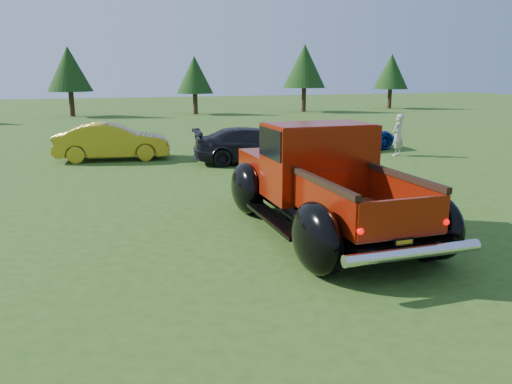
{
  "coord_description": "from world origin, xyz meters",
  "views": [
    {
      "loc": [
        -2.85,
        -8.39,
        3.07
      ],
      "look_at": [
        0.25,
        0.2,
        0.89
      ],
      "focal_mm": 35.0,
      "sensor_mm": 36.0,
      "label": 1
    }
  ],
  "objects_px": {
    "show_car_grey": "(254,145)",
    "tree_mid_left": "(69,69)",
    "tree_far_east": "(391,72)",
    "spectator": "(398,135)",
    "tree_mid_right": "(195,75)",
    "show_car_blue": "(348,135)",
    "pickup_truck": "(317,179)",
    "tree_east": "(304,66)",
    "show_car_yellow": "(112,141)"
  },
  "relations": [
    {
      "from": "tree_mid_right",
      "to": "show_car_blue",
      "type": "distance_m",
      "value": 20.51
    },
    {
      "from": "tree_east",
      "to": "tree_mid_right",
      "type": "bearing_deg",
      "value": 176.82
    },
    {
      "from": "tree_mid_left",
      "to": "tree_east",
      "type": "bearing_deg",
      "value": -4.76
    },
    {
      "from": "tree_east",
      "to": "tree_far_east",
      "type": "distance_m",
      "value": 9.06
    },
    {
      "from": "tree_mid_left",
      "to": "pickup_truck",
      "type": "xyz_separation_m",
      "value": [
        4.65,
        -30.57,
        -2.38
      ]
    },
    {
      "from": "show_car_grey",
      "to": "show_car_blue",
      "type": "bearing_deg",
      "value": -61.29
    },
    {
      "from": "show_car_blue",
      "to": "tree_far_east",
      "type": "bearing_deg",
      "value": -44.17
    },
    {
      "from": "tree_east",
      "to": "tree_far_east",
      "type": "xyz_separation_m",
      "value": [
        9.0,
        1.0,
        -0.41
      ]
    },
    {
      "from": "spectator",
      "to": "pickup_truck",
      "type": "bearing_deg",
      "value": 16.18
    },
    {
      "from": "pickup_truck",
      "to": "show_car_yellow",
      "type": "distance_m",
      "value": 10.44
    },
    {
      "from": "pickup_truck",
      "to": "show_car_blue",
      "type": "height_order",
      "value": "pickup_truck"
    },
    {
      "from": "tree_mid_right",
      "to": "spectator",
      "type": "height_order",
      "value": "tree_mid_right"
    },
    {
      "from": "tree_east",
      "to": "show_car_yellow",
      "type": "height_order",
      "value": "tree_east"
    },
    {
      "from": "tree_mid_left",
      "to": "tree_mid_right",
      "type": "xyz_separation_m",
      "value": [
        9.0,
        -1.0,
        -0.41
      ]
    },
    {
      "from": "tree_mid_left",
      "to": "spectator",
      "type": "distance_m",
      "value": 26.26
    },
    {
      "from": "spectator",
      "to": "tree_mid_left",
      "type": "bearing_deg",
      "value": -92.91
    },
    {
      "from": "show_car_grey",
      "to": "tree_mid_left",
      "type": "bearing_deg",
      "value": 23.76
    },
    {
      "from": "pickup_truck",
      "to": "show_car_grey",
      "type": "height_order",
      "value": "pickup_truck"
    },
    {
      "from": "tree_mid_left",
      "to": "show_car_yellow",
      "type": "bearing_deg",
      "value": -86.23
    },
    {
      "from": "tree_mid_left",
      "to": "show_car_yellow",
      "type": "height_order",
      "value": "tree_mid_left"
    },
    {
      "from": "tree_mid_right",
      "to": "show_car_blue",
      "type": "height_order",
      "value": "tree_mid_right"
    },
    {
      "from": "show_car_blue",
      "to": "spectator",
      "type": "distance_m",
      "value": 2.3
    },
    {
      "from": "tree_mid_right",
      "to": "show_car_yellow",
      "type": "distance_m",
      "value": 21.22
    },
    {
      "from": "tree_east",
      "to": "show_car_grey",
      "type": "bearing_deg",
      "value": -119.22
    },
    {
      "from": "show_car_yellow",
      "to": "show_car_grey",
      "type": "distance_m",
      "value": 5.17
    },
    {
      "from": "tree_east",
      "to": "spectator",
      "type": "bearing_deg",
      "value": -106.11
    },
    {
      "from": "tree_east",
      "to": "show_car_yellow",
      "type": "xyz_separation_m",
      "value": [
        -16.64,
        -19.16,
        -2.99
      ]
    },
    {
      "from": "tree_mid_right",
      "to": "tree_far_east",
      "type": "relative_size",
      "value": 0.92
    },
    {
      "from": "spectator",
      "to": "tree_far_east",
      "type": "bearing_deg",
      "value": -153.28
    },
    {
      "from": "tree_far_east",
      "to": "spectator",
      "type": "bearing_deg",
      "value": -123.81
    },
    {
      "from": "tree_east",
      "to": "show_car_grey",
      "type": "xyz_separation_m",
      "value": [
        -12.01,
        -21.47,
        -3.04
      ]
    },
    {
      "from": "show_car_yellow",
      "to": "show_car_blue",
      "type": "height_order",
      "value": "show_car_yellow"
    },
    {
      "from": "tree_mid_right",
      "to": "show_car_blue",
      "type": "bearing_deg",
      "value": -85.19
    },
    {
      "from": "show_car_grey",
      "to": "spectator",
      "type": "height_order",
      "value": "spectator"
    },
    {
      "from": "tree_mid_left",
      "to": "show_car_grey",
      "type": "relative_size",
      "value": 1.18
    },
    {
      "from": "tree_far_east",
      "to": "show_car_grey",
      "type": "relative_size",
      "value": 1.13
    },
    {
      "from": "tree_east",
      "to": "pickup_truck",
      "type": "xyz_separation_m",
      "value": [
        -13.35,
        -29.07,
        -2.65
      ]
    },
    {
      "from": "tree_far_east",
      "to": "pickup_truck",
      "type": "xyz_separation_m",
      "value": [
        -22.35,
        -30.07,
        -2.24
      ]
    },
    {
      "from": "tree_mid_left",
      "to": "show_car_grey",
      "type": "bearing_deg",
      "value": -75.39
    },
    {
      "from": "tree_far_east",
      "to": "spectator",
      "type": "distance_m",
      "value": 27.64
    },
    {
      "from": "tree_east",
      "to": "pickup_truck",
      "type": "relative_size",
      "value": 0.93
    },
    {
      "from": "tree_far_east",
      "to": "show_car_grey",
      "type": "height_order",
      "value": "tree_far_east"
    },
    {
      "from": "tree_mid_right",
      "to": "show_car_yellow",
      "type": "bearing_deg",
      "value": -111.23
    },
    {
      "from": "tree_mid_right",
      "to": "pickup_truck",
      "type": "height_order",
      "value": "tree_mid_right"
    },
    {
      "from": "tree_far_east",
      "to": "pickup_truck",
      "type": "bearing_deg",
      "value": -126.63
    },
    {
      "from": "tree_east",
      "to": "spectator",
      "type": "height_order",
      "value": "tree_east"
    },
    {
      "from": "tree_mid_right",
      "to": "spectator",
      "type": "distance_m",
      "value": 22.64
    },
    {
      "from": "tree_mid_right",
      "to": "spectator",
      "type": "xyz_separation_m",
      "value": [
        2.68,
        -22.37,
        -2.18
      ]
    },
    {
      "from": "tree_mid_right",
      "to": "tree_east",
      "type": "height_order",
      "value": "tree_east"
    },
    {
      "from": "show_car_grey",
      "to": "show_car_blue",
      "type": "xyz_separation_m",
      "value": [
        4.72,
        1.68,
        -0.04
      ]
    }
  ]
}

